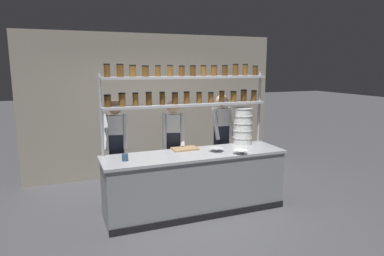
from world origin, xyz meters
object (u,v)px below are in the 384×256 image
prep_bowl_near_left (216,150)px  serving_cup_front (125,157)px  chef_center (173,143)px  chef_left (117,146)px  prep_bowl_center_front (240,152)px  container_stack (243,126)px  cutting_board (185,149)px  chef_right (222,136)px  spice_shelf_unit (186,92)px

prep_bowl_near_left → serving_cup_front: serving_cup_front is taller
chef_center → chef_left: bearing=-165.7°
prep_bowl_center_front → container_stack: bearing=58.0°
container_stack → cutting_board: 1.07m
container_stack → chef_right: bearing=117.2°
container_stack → prep_bowl_near_left: bearing=-154.1°
chef_center → container_stack: size_ratio=2.74×
chef_left → prep_bowl_center_front: bearing=-15.7°
prep_bowl_near_left → spice_shelf_unit: bearing=134.3°
chef_left → cutting_board: bearing=-6.4°
prep_bowl_center_front → serving_cup_front: size_ratio=2.22×
spice_shelf_unit → cutting_board: spice_shelf_unit is taller
chef_left → chef_center: chef_left is taller
chef_right → container_stack: 0.49m
spice_shelf_unit → chef_center: 0.89m
spice_shelf_unit → prep_bowl_center_front: (0.62, -0.62, -0.85)m
spice_shelf_unit → chef_left: spice_shelf_unit is taller
prep_bowl_near_left → prep_bowl_center_front: 0.37m
container_stack → serving_cup_front: 2.06m
container_stack → chef_center: bearing=164.9°
chef_right → cutting_board: bearing=-156.7°
spice_shelf_unit → chef_center: size_ratio=1.59×
chef_right → serving_cup_front: 1.95m
spice_shelf_unit → chef_left: (-1.05, 0.29, -0.82)m
cutting_board → prep_bowl_center_front: bearing=-39.8°
chef_center → chef_right: size_ratio=0.97×
spice_shelf_unit → chef_right: bearing=22.4°
container_stack → cutting_board: size_ratio=1.53×
spice_shelf_unit → container_stack: 1.13m
cutting_board → prep_bowl_near_left: bearing=-36.6°
chef_left → prep_bowl_near_left: (1.40, -0.65, -0.04)m
chef_center → chef_right: chef_right is taller
chef_center → serving_cup_front: (-0.91, -0.61, 0.01)m
prep_bowl_center_front → serving_cup_front: bearing=171.4°
spice_shelf_unit → chef_right: 1.16m
container_stack → prep_bowl_center_front: (-0.35, -0.56, -0.28)m
chef_right → prep_bowl_center_front: chef_right is taller
spice_shelf_unit → serving_cup_front: 1.39m
chef_left → spice_shelf_unit: bearing=-2.5°
chef_left → container_stack: chef_left is taller
container_stack → prep_bowl_near_left: 0.74m
spice_shelf_unit → chef_right: (0.78, 0.32, -0.81)m
spice_shelf_unit → prep_bowl_near_left: spice_shelf_unit is taller
spice_shelf_unit → prep_bowl_center_front: spice_shelf_unit is taller
chef_center → prep_bowl_near_left: chef_center is taller
chef_center → prep_bowl_center_front: 1.15m
container_stack → cutting_board: container_stack is taller
container_stack → serving_cup_front: size_ratio=6.14×
chef_left → prep_bowl_center_front: 1.90m
chef_right → prep_bowl_center_front: size_ratio=7.81×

